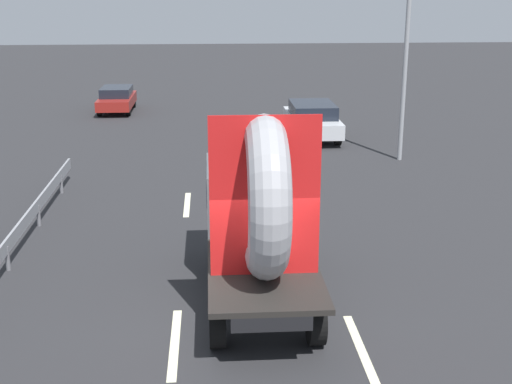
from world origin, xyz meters
TOP-DOWN VIEW (x-y plane):
  - ground_plane at (0.00, 0.00)m, footprint 120.00×120.00m
  - flatbed_truck at (0.26, 1.22)m, footprint 2.02×5.41m
  - distant_sedan at (3.46, 15.60)m, footprint 1.87×4.35m
  - traffic_light at (6.04, 11.80)m, footprint 0.42×0.36m
  - guardrail at (-5.12, 4.22)m, footprint 0.10×11.47m
  - lane_dash_left_near at (-1.35, -0.64)m, footprint 0.16×2.47m
  - lane_dash_left_far at (-1.35, 7.16)m, footprint 0.16×2.21m
  - lane_dash_right_near at (1.86, -1.26)m, footprint 0.16×2.82m
  - lane_dash_right_far at (1.86, 6.66)m, footprint 0.16×2.32m
  - oncoming_car at (-5.14, 22.05)m, footprint 1.55×3.63m

SIDE VIEW (x-z plane):
  - ground_plane at x=0.00m, z-range 0.00..0.00m
  - lane_dash_left_near at x=-1.35m, z-range 0.00..0.01m
  - lane_dash_left_far at x=-1.35m, z-range 0.00..0.01m
  - lane_dash_right_near at x=1.86m, z-range 0.00..0.01m
  - lane_dash_right_far at x=1.86m, z-range 0.00..0.01m
  - guardrail at x=-5.12m, z-range 0.17..0.88m
  - oncoming_car at x=-5.14m, z-range 0.04..1.23m
  - distant_sedan at x=3.46m, z-range 0.05..1.47m
  - flatbed_truck at x=0.26m, z-range -0.14..3.81m
  - traffic_light at x=6.04m, z-range 0.96..7.85m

